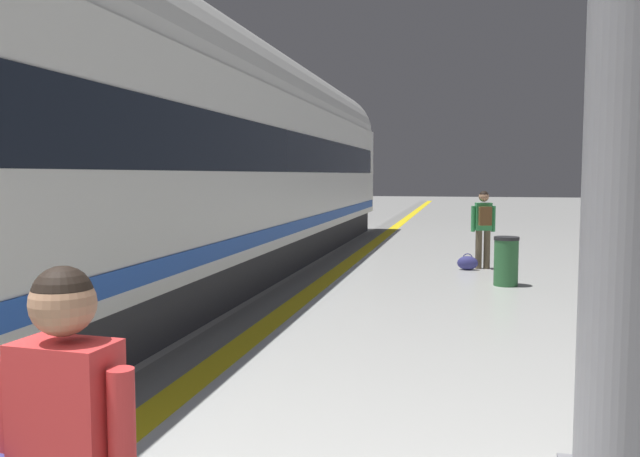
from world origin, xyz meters
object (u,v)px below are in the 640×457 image
platform_pillar (617,227)px  waste_bin (506,261)px  passenger_near (483,223)px  duffel_bag_near (468,263)px  high_speed_train (185,149)px

platform_pillar → waste_bin: 8.09m
passenger_near → duffel_bag_near: passenger_near is taller
high_speed_train → passenger_near: bearing=36.8°
platform_pillar → passenger_near: bearing=93.0°
waste_bin → high_speed_train: bearing=-162.6°
waste_bin → passenger_near: bearing=99.5°
high_speed_train → passenger_near: 6.65m
passenger_near → high_speed_train: bearing=-143.2°
duffel_bag_near → waste_bin: size_ratio=0.48×
passenger_near → platform_pillar: size_ratio=0.47×
duffel_bag_near → platform_pillar: size_ratio=0.12×
high_speed_train → duffel_bag_near: 6.51m
duffel_bag_near → platform_pillar: platform_pillar is taller
high_speed_train → passenger_near: high_speed_train is taller
high_speed_train → waste_bin: high_speed_train is taller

